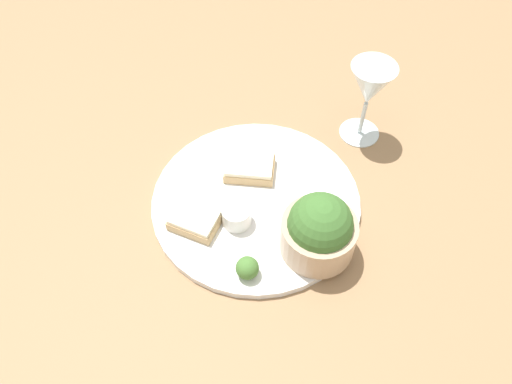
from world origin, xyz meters
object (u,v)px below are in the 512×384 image
(salad_bowl, at_px, (319,230))
(sauce_ramekin, at_px, (236,215))
(cheese_toast_near, at_px, (250,167))
(wine_glass, at_px, (370,89))
(cheese_toast_far, at_px, (195,219))

(salad_bowl, relative_size, sauce_ramekin, 2.44)
(cheese_toast_near, relative_size, wine_glass, 0.56)
(salad_bowl, xyz_separation_m, wine_glass, (-0.05, -0.27, 0.05))
(cheese_toast_far, bearing_deg, cheese_toast_near, -118.56)
(sauce_ramekin, height_order, wine_glass, wine_glass)
(cheese_toast_far, height_order, wine_glass, wine_glass)
(sauce_ramekin, bearing_deg, cheese_toast_far, 13.39)
(wine_glass, bearing_deg, cheese_toast_near, 37.33)
(cheese_toast_far, xyz_separation_m, wine_glass, (-0.25, -0.26, 0.08))
(cheese_toast_near, xyz_separation_m, cheese_toast_far, (0.07, 0.12, 0.00))
(salad_bowl, height_order, cheese_toast_near, salad_bowl)
(cheese_toast_far, distance_m, wine_glass, 0.37)
(cheese_toast_near, bearing_deg, wine_glass, -142.67)
(cheese_toast_near, height_order, cheese_toast_far, same)
(cheese_toast_far, bearing_deg, wine_glass, -133.75)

